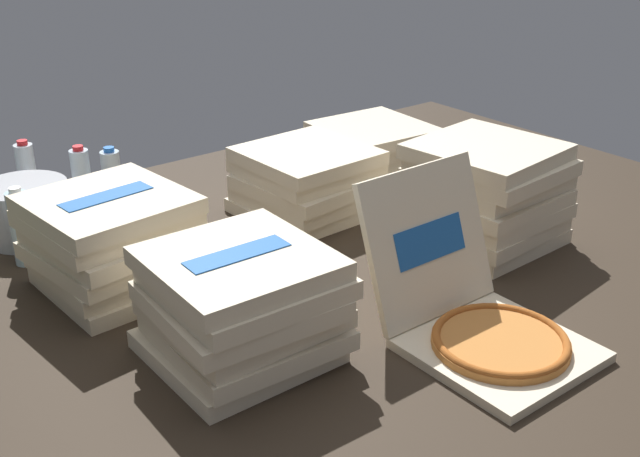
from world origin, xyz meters
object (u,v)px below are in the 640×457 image
object	(u,v)px
pizza_stack_center_far	(306,182)
ice_bucket	(27,211)
open_pizza_box	(479,315)
water_bottle_0	(21,228)
pizza_stack_right_mid	(114,242)
water_bottle_3	(28,175)
pizza_stack_right_near	(242,306)
pizza_stack_left_mid	(370,147)
water_bottle_4	(113,183)
pizza_stack_center_near	(486,193)
water_bottle_2	(82,181)

from	to	relation	value
pizza_stack_center_far	ice_bucket	distance (m)	0.88
open_pizza_box	water_bottle_0	size ratio (longest dim) A/B	2.19
pizza_stack_right_mid	open_pizza_box	bearing A→B (deg)	-55.21
ice_bucket	water_bottle_3	bearing A→B (deg)	69.06
open_pizza_box	water_bottle_3	xyz separation A→B (m)	(-0.55, 1.51, 0.04)
pizza_stack_right_near	pizza_stack_left_mid	size ratio (longest dim) A/B	1.00
pizza_stack_left_mid	water_bottle_3	size ratio (longest dim) A/B	1.76
open_pizza_box	pizza_stack_right_mid	xyz separation A→B (m)	(-0.56, 0.80, 0.06)
ice_bucket	water_bottle_0	distance (m)	0.19
water_bottle_3	water_bottle_4	distance (m)	0.31
pizza_stack_right_mid	ice_bucket	distance (m)	0.47
pizza_stack_center_near	water_bottle_3	size ratio (longest dim) A/B	1.82
water_bottle_2	pizza_stack_right_near	bearing A→B (deg)	-92.83
ice_bucket	water_bottle_3	distance (m)	0.26
pizza_stack_center_near	water_bottle_3	distance (m)	1.51
water_bottle_2	water_bottle_3	world-z (taller)	same
open_pizza_box	pizza_stack_center_far	size ratio (longest dim) A/B	1.23
pizza_stack_right_mid	water_bottle_0	bearing A→B (deg)	117.38
water_bottle_2	water_bottle_4	bearing A→B (deg)	-45.85
open_pizza_box	water_bottle_3	world-z (taller)	open_pizza_box
water_bottle_0	open_pizza_box	bearing A→B (deg)	-57.08
pizza_stack_left_mid	water_bottle_0	distance (m)	1.31
water_bottle_3	pizza_stack_center_near	bearing A→B (deg)	-48.41
pizza_stack_right_mid	water_bottle_3	world-z (taller)	pizza_stack_right_mid
pizza_stack_right_mid	water_bottle_3	bearing A→B (deg)	89.05
pizza_stack_left_mid	water_bottle_2	xyz separation A→B (m)	(-1.02, 0.27, 0.02)
pizza_stack_center_far	water_bottle_4	bearing A→B (deg)	143.44
pizza_stack_center_near	open_pizza_box	bearing A→B (deg)	-140.17
open_pizza_box	water_bottle_0	distance (m)	1.31
pizza_stack_center_far	water_bottle_3	world-z (taller)	water_bottle_3
pizza_stack_center_near	water_bottle_0	xyz separation A→B (m)	(-1.16, 0.72, -0.04)
ice_bucket	water_bottle_4	world-z (taller)	water_bottle_4
water_bottle_0	water_bottle_3	size ratio (longest dim) A/B	1.00
water_bottle_0	water_bottle_3	bearing A→B (deg)	68.27
pizza_stack_center_near	ice_bucket	distance (m)	1.41
water_bottle_0	water_bottle_4	distance (m)	0.40
pizza_stack_right_mid	pizza_stack_center_far	size ratio (longest dim) A/B	1.03
pizza_stack_right_near	pizza_stack_center_near	bearing A→B (deg)	4.83
ice_bucket	water_bottle_0	bearing A→B (deg)	-112.81
open_pizza_box	ice_bucket	distance (m)	1.42
pizza_stack_left_mid	water_bottle_0	world-z (taller)	water_bottle_0
pizza_stack_right_near	pizza_stack_left_mid	xyz separation A→B (m)	(1.08, 0.77, -0.04)
open_pizza_box	pizza_stack_left_mid	distance (m)	1.23
pizza_stack_center_far	pizza_stack_center_near	bearing A→B (deg)	-59.64
open_pizza_box	ice_bucket	xyz separation A→B (m)	(-0.64, 1.27, 0.01)
pizza_stack_right_mid	pizza_stack_center_far	xyz separation A→B (m)	(0.71, 0.08, -0.02)
pizza_stack_left_mid	water_bottle_2	world-z (taller)	water_bottle_2
pizza_stack_right_mid	pizza_stack_center_near	distance (m)	1.10
pizza_stack_right_mid	pizza_stack_center_far	distance (m)	0.72
ice_bucket	water_bottle_4	distance (m)	0.29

